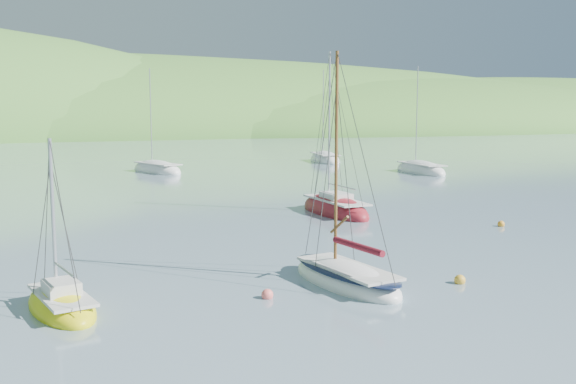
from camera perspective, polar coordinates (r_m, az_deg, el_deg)
name	(u,v)px	position (r m, az deg, el deg)	size (l,w,h in m)	color
ground	(397,286)	(23.67, 9.65, -8.28)	(700.00, 700.00, 0.00)	slate
shoreline_hills	(39,133)	(191.93, -21.27, 4.91)	(690.00, 135.00, 56.00)	#36762D
daysailer_white	(346,278)	(23.71, 5.18, -7.65)	(2.95, 6.12, 9.05)	white
sloop_red	(335,210)	(39.59, 4.20, -1.60)	(2.64, 7.30, 10.72)	maroon
sailboat_yellow	(61,306)	(21.83, -19.49, -9.51)	(2.67, 4.76, 5.96)	yellow
distant_sloop_a	(157,170)	(66.94, -11.57, 1.89)	(5.32, 8.52, 11.48)	white
distant_sloop_b	(325,160)	(79.09, 3.30, 2.84)	(4.62, 9.01, 12.25)	white
distant_sloop_d	(420,171)	(66.38, 11.68, 1.85)	(3.31, 8.30, 11.64)	white
mooring_buoys	(422,262)	(26.98, 11.83, -6.14)	(16.91, 9.20, 0.42)	gold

